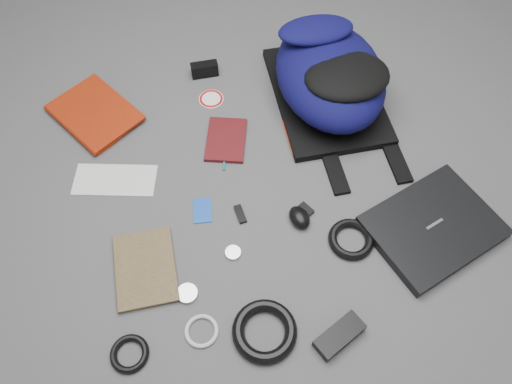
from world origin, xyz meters
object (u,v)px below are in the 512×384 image
object	(u,v)px
comic_book	(115,274)
compact_camera	(205,70)
laptop	(433,227)
dvd_case	(226,140)
backpack	(330,74)
mouse	(299,217)
power_brick	(339,336)
textbook_red	(69,132)

from	to	relation	value
comic_book	compact_camera	bearing A→B (deg)	62.74
laptop	comic_book	size ratio (longest dim) A/B	1.56
dvd_case	compact_camera	distance (m)	0.30
backpack	mouse	bearing A→B (deg)	-114.89
laptop	comic_book	bearing A→B (deg)	157.30
laptop	dvd_case	world-z (taller)	laptop
comic_book	power_brick	size ratio (longest dim) A/B	1.67
laptop	backpack	bearing A→B (deg)	86.11
textbook_red	power_brick	size ratio (longest dim) A/B	2.09
backpack	dvd_case	xyz separation A→B (m)	(-0.37, -0.06, -0.10)
power_brick	textbook_red	bearing A→B (deg)	103.27
laptop	dvd_case	bearing A→B (deg)	120.23
laptop	textbook_red	size ratio (longest dim) A/B	1.24
comic_book	dvd_case	bearing A→B (deg)	45.96
comic_book	backpack	bearing A→B (deg)	33.97
textbook_red	dvd_case	world-z (taller)	textbook_red
comic_book	mouse	distance (m)	0.53
dvd_case	power_brick	world-z (taller)	power_brick
dvd_case	compact_camera	bearing A→B (deg)	109.74
laptop	mouse	bearing A→B (deg)	143.87
laptop	compact_camera	distance (m)	0.91
laptop	mouse	xyz separation A→B (m)	(-0.34, 0.15, 0.00)
compact_camera	power_brick	bearing A→B (deg)	-79.15
dvd_case	mouse	bearing A→B (deg)	-48.89
comic_book	compact_camera	xyz separation A→B (m)	(0.44, 0.63, 0.02)
textbook_red	dvd_case	xyz separation A→B (m)	(0.46, -0.19, -0.01)
compact_camera	mouse	xyz separation A→B (m)	(0.09, -0.64, -0.01)
comic_book	dvd_case	distance (m)	0.54
compact_camera	comic_book	bearing A→B (deg)	-117.21
compact_camera	textbook_red	bearing A→B (deg)	-160.06
mouse	textbook_red	bearing A→B (deg)	129.87
laptop	dvd_case	distance (m)	0.67
mouse	power_brick	size ratio (longest dim) A/B	0.57
backpack	comic_book	size ratio (longest dim) A/B	2.37
textbook_red	mouse	world-z (taller)	mouse
laptop	power_brick	bearing A→B (deg)	-165.23
mouse	dvd_case	bearing A→B (deg)	100.66
laptop	textbook_red	bearing A→B (deg)	130.92
textbook_red	comic_book	world-z (taller)	textbook_red
backpack	compact_camera	distance (m)	0.43
backpack	mouse	size ratio (longest dim) A/B	6.93
comic_book	mouse	xyz separation A→B (m)	(0.53, -0.01, 0.01)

